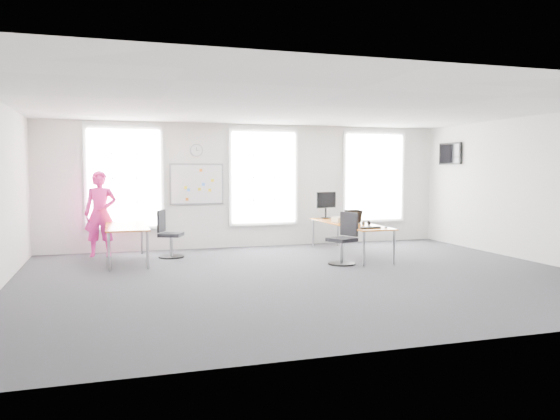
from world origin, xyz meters
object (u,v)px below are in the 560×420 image
object	(u,v)px
desk_right	(350,225)
chair_left	(168,237)
headphones	(366,223)
chair_right	(344,242)
monitor	(326,202)
desk_left	(127,228)
person	(100,214)
keyboard	(371,228)

from	to	relation	value
desk_right	chair_left	distance (m)	3.97
chair_left	headphones	xyz separation A→B (m)	(4.00, -1.39, 0.31)
chair_right	monitor	size ratio (longest dim) A/B	1.61
desk_left	headphones	distance (m)	5.00
desk_right	person	bearing A→B (deg)	164.79
chair_right	monitor	distance (m)	2.45
keyboard	headphones	distance (m)	0.63
desk_right	headphones	xyz separation A→B (m)	(0.12, -0.55, 0.09)
chair_right	headphones	world-z (taller)	chair_right
headphones	monitor	bearing A→B (deg)	99.41
desk_left	chair_left	distance (m)	0.95
desk_left	person	distance (m)	1.06
person	headphones	bearing A→B (deg)	-12.67
headphones	chair_left	bearing A→B (deg)	164.49
headphones	monitor	xyz separation A→B (m)	(-0.18, 1.80, 0.34)
chair_right	keyboard	size ratio (longest dim) A/B	2.44
person	headphones	world-z (taller)	person
desk_left	chair_right	world-z (taller)	chair_right
person	keyboard	size ratio (longest dim) A/B	4.41
headphones	keyboard	bearing A→B (deg)	-103.93
chair_right	headphones	size ratio (longest dim) A/B	5.99
chair_left	monitor	size ratio (longest dim) A/B	1.60
desk_left	keyboard	distance (m)	4.98
desk_right	monitor	distance (m)	1.32
chair_left	chair_right	bearing A→B (deg)	-96.92
monitor	person	bearing A→B (deg)	161.71
chair_right	person	distance (m)	5.31
person	monitor	world-z (taller)	person
headphones	desk_left	bearing A→B (deg)	171.03
headphones	desk_right	bearing A→B (deg)	106.30
desk_right	person	size ratio (longest dim) A/B	1.57
desk_right	person	xyz separation A→B (m)	(-5.27, 1.43, 0.27)
person	desk_right	bearing A→B (deg)	-7.67
desk_right	desk_left	size ratio (longest dim) A/B	1.42
desk_right	monitor	world-z (taller)	monitor
desk_right	headphones	bearing A→B (deg)	-77.34
monitor	headphones	bearing A→B (deg)	-100.51
desk_right	person	world-z (taller)	person
chair_right	keyboard	distance (m)	0.61
desk_right	keyboard	world-z (taller)	keyboard
headphones	person	bearing A→B (deg)	163.42
headphones	monitor	size ratio (longest dim) A/B	0.27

